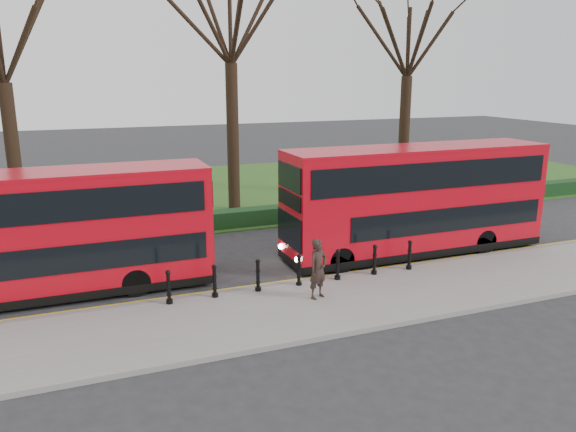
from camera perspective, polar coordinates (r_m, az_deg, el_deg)
name	(u,v)px	position (r m, az deg, el deg)	size (l,w,h in m)	color
ground	(259,279)	(19.39, -2.94, -6.41)	(120.00, 120.00, 0.00)	#28282B
pavement	(291,310)	(16.75, 0.36, -9.55)	(60.00, 4.00, 0.15)	gray
kerb	(269,287)	(18.48, -1.95, -7.22)	(60.00, 0.25, 0.16)	slate
grass_verge	(178,194)	(33.43, -11.12, 2.23)	(60.00, 18.00, 0.06)	#2F521B
hedge	(211,221)	(25.52, -7.79, -0.50)	(60.00, 0.90, 0.80)	black
yellow_line_outer	(266,286)	(18.77, -2.26, -7.10)	(60.00, 0.10, 0.01)	yellow
yellow_line_inner	(264,284)	(18.94, -2.46, -6.90)	(60.00, 0.10, 0.01)	yellow
tree_mid	(230,11)	(28.44, -5.93, 20.01)	(8.56, 8.56, 13.37)	black
tree_right	(409,35)	(32.53, 12.20, 17.57)	(7.83, 7.83, 12.23)	black
bollard_row	(299,270)	(18.27, 1.11, -5.54)	(8.55, 0.15, 1.00)	black
bus_lead	(48,235)	(18.87, -23.19, -1.79)	(9.97, 2.29, 3.96)	#BD0816
bus_rear	(416,201)	(22.13, 12.86, 1.54)	(10.49, 2.41, 4.17)	#BD0816
pedestrian	(318,269)	(17.14, 3.08, -5.38)	(0.68, 0.45, 1.87)	#2D211C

